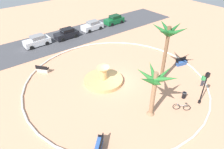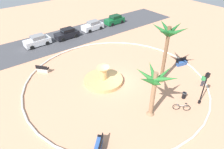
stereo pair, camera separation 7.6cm
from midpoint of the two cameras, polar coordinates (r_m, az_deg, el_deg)
name	(u,v)px [view 2 (the right image)]	position (r m, az deg, el deg)	size (l,w,h in m)	color
ground_plane	(116,81)	(24.43, 1.11, -1.93)	(80.00, 80.00, 0.00)	tan
plaza_curb	(116,81)	(24.37, 1.11, -1.74)	(21.24, 21.24, 0.20)	silver
street_asphalt	(59,40)	(35.80, -14.40, 9.32)	(48.00, 8.00, 0.03)	#424247
fountain	(103,80)	(24.24, -2.31, -1.41)	(4.59, 4.59, 2.04)	tan
palm_tree_near_fountain	(168,38)	(22.57, 15.38, 9.68)	(4.00, 3.87, 7.06)	brown
palm_tree_by_curb	(155,83)	(18.24, 11.91, -2.22)	(3.77, 3.74, 5.07)	#8E6B4C
bench_east	(181,63)	(28.93, 18.84, 3.11)	(1.68, 0.90, 1.00)	#335BA8
bench_west	(43,70)	(27.39, -18.64, 1.31)	(1.40, 1.56, 1.00)	beige
bench_north	(99,146)	(17.50, -3.59, -19.13)	(1.52, 1.45, 1.00)	#335BA8
lamppost	(204,86)	(21.97, 24.43, -2.84)	(0.32, 0.32, 3.86)	black
trash_bin	(184,95)	(23.12, 19.52, -5.45)	(0.46, 0.46, 0.73)	black
bicycle_red_frame	(181,107)	(21.56, 18.86, -8.59)	(1.23, 1.29, 0.94)	black
person_cyclist_helmet	(203,80)	(25.38, 24.18, -1.33)	(0.41, 0.39, 1.61)	#33333D
parked_car_leftmost	(37,41)	(34.55, -20.00, 8.80)	(4.03, 1.98, 1.67)	silver
parked_car_second	(67,34)	(35.94, -12.37, 11.04)	(4.05, 2.01, 1.67)	black
parked_car_third	(93,26)	(38.71, -5.33, 13.34)	(4.07, 2.05, 1.67)	silver
parked_car_rightmost	(115,20)	(41.62, 0.79, 14.97)	(4.05, 2.01, 1.67)	#145B2D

